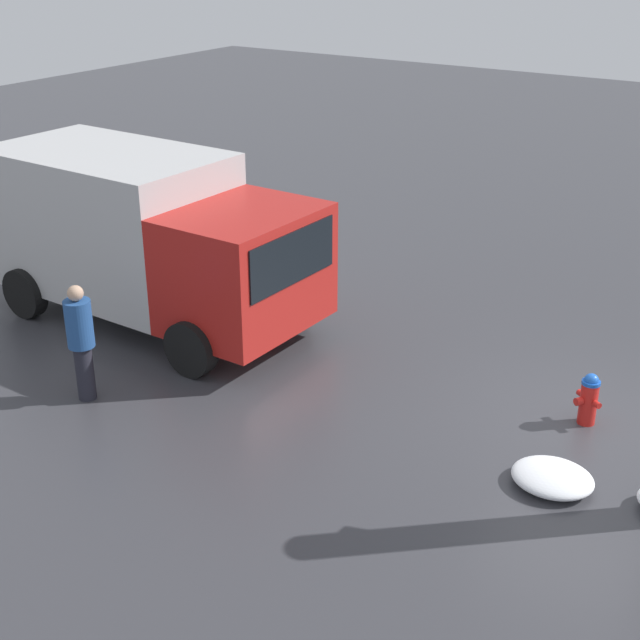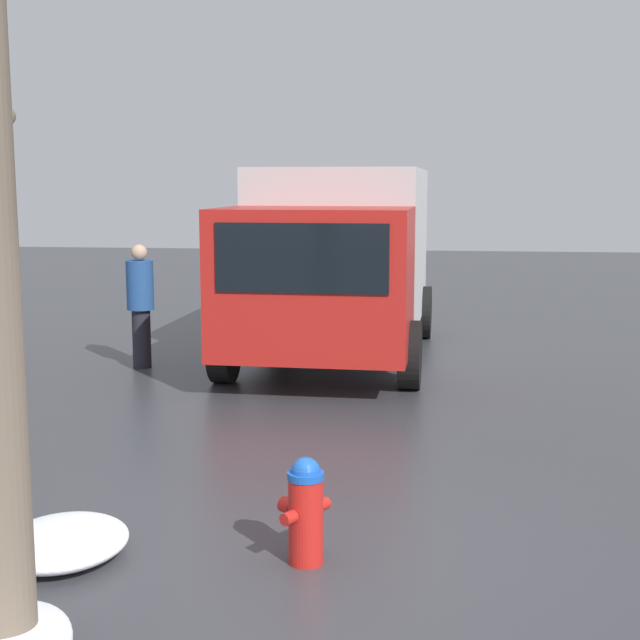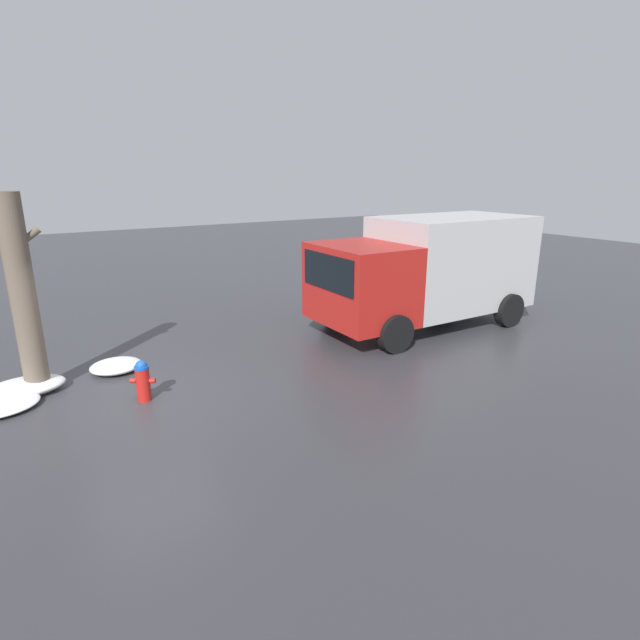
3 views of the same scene
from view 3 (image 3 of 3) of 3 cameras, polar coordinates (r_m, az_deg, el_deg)
name	(u,v)px [view 3 (image 3 of 3)]	position (r m, az deg, el deg)	size (l,w,h in m)	color
ground_plane	(145,400)	(9.79, -19.38, -8.62)	(60.00, 60.00, 0.00)	#38383D
fire_hydrant	(143,380)	(9.64, -19.59, -6.47)	(0.42, 0.38, 0.77)	red
tree_trunk	(23,296)	(10.46, -30.80, 2.34)	(0.67, 0.44, 3.69)	#6B5B4C
delivery_truck	(428,268)	(13.58, 12.30, 5.79)	(6.11, 2.91, 2.88)	red
pedestrian	(331,278)	(14.95, 1.27, 4.83)	(0.39, 0.39, 1.79)	#23232D
snow_pile_curbside	(116,366)	(11.31, -22.29, -4.87)	(1.03, 0.92, 0.23)	white
snow_pile_by_tree	(25,387)	(10.94, -30.67, -6.59)	(1.39, 0.91, 0.28)	white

